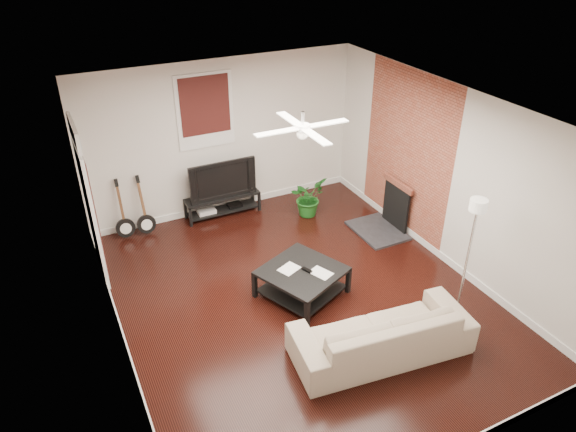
# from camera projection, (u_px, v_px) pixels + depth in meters

# --- Properties ---
(room) EXTENTS (5.01, 6.01, 2.81)m
(room) POSITION_uv_depth(u_px,v_px,m) (301.00, 213.00, 6.98)
(room) COLOR black
(room) RESTS_ON ground
(brick_accent) EXTENTS (0.02, 2.20, 2.80)m
(brick_accent) POSITION_uv_depth(u_px,v_px,m) (407.00, 154.00, 8.71)
(brick_accent) COLOR #9C4732
(brick_accent) RESTS_ON floor
(fireplace) EXTENTS (0.80, 1.10, 0.92)m
(fireplace) POSITION_uv_depth(u_px,v_px,m) (387.00, 207.00, 9.07)
(fireplace) COLOR black
(fireplace) RESTS_ON floor
(window_back) EXTENTS (1.00, 0.06, 1.30)m
(window_back) POSITION_uv_depth(u_px,v_px,m) (205.00, 111.00, 8.90)
(window_back) COLOR #37120F
(window_back) RESTS_ON wall_back
(door_left) EXTENTS (0.08, 1.00, 2.50)m
(door_left) POSITION_uv_depth(u_px,v_px,m) (90.00, 201.00, 7.59)
(door_left) COLOR white
(door_left) RESTS_ON wall_left
(tv_stand) EXTENTS (1.37, 0.37, 0.38)m
(tv_stand) POSITION_uv_depth(u_px,v_px,m) (223.00, 205.00, 9.68)
(tv_stand) COLOR black
(tv_stand) RESTS_ON floor
(tv) EXTENTS (1.23, 0.16, 0.71)m
(tv) POSITION_uv_depth(u_px,v_px,m) (221.00, 178.00, 9.42)
(tv) COLOR black
(tv) RESTS_ON tv_stand
(coffee_table) EXTENTS (1.36, 1.36, 0.43)m
(coffee_table) POSITION_uv_depth(u_px,v_px,m) (302.00, 282.00, 7.63)
(coffee_table) COLOR black
(coffee_table) RESTS_ON floor
(sofa) EXTENTS (2.35, 1.15, 0.66)m
(sofa) POSITION_uv_depth(u_px,v_px,m) (382.00, 332.00, 6.56)
(sofa) COLOR #C4AE93
(sofa) RESTS_ON floor
(floor_lamp) EXTENTS (0.34, 0.34, 1.85)m
(floor_lamp) POSITION_uv_depth(u_px,v_px,m) (467.00, 261.00, 6.86)
(floor_lamp) COLOR silver
(floor_lamp) RESTS_ON floor
(potted_plant) EXTENTS (0.83, 0.80, 0.71)m
(potted_plant) POSITION_uv_depth(u_px,v_px,m) (308.00, 197.00, 9.60)
(potted_plant) COLOR #1B5F1D
(potted_plant) RESTS_ON floor
(guitar_left) EXTENTS (0.33, 0.23, 1.06)m
(guitar_left) POSITION_uv_depth(u_px,v_px,m) (122.00, 211.00, 8.81)
(guitar_left) COLOR black
(guitar_left) RESTS_ON floor
(guitar_right) EXTENTS (0.35, 0.26, 1.06)m
(guitar_right) POSITION_uv_depth(u_px,v_px,m) (144.00, 207.00, 8.92)
(guitar_right) COLOR black
(guitar_right) RESTS_ON floor
(ceiling_fan) EXTENTS (1.24, 1.24, 0.32)m
(ceiling_fan) POSITION_uv_depth(u_px,v_px,m) (303.00, 128.00, 6.38)
(ceiling_fan) COLOR white
(ceiling_fan) RESTS_ON ceiling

